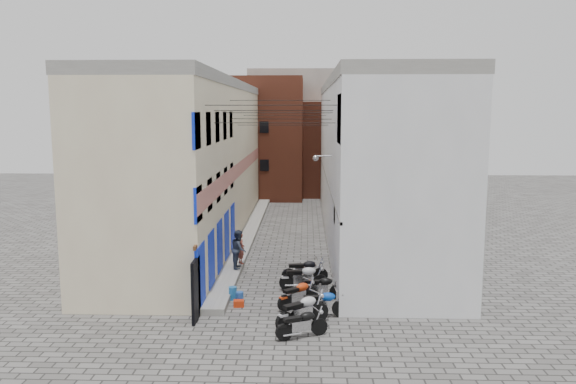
# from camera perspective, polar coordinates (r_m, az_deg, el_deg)

# --- Properties ---
(ground) EXTENTS (90.00, 90.00, 0.00)m
(ground) POSITION_cam_1_polar(r_m,az_deg,el_deg) (20.55, -1.97, -12.54)
(ground) COLOR #504E4C
(ground) RESTS_ON ground
(plinth) EXTENTS (0.90, 26.00, 0.25)m
(plinth) POSITION_cam_1_polar(r_m,az_deg,el_deg) (33.12, -4.01, -4.25)
(plinth) COLOR gray
(plinth) RESTS_ON ground
(building_left) EXTENTS (5.10, 27.00, 9.00)m
(building_left) POSITION_cam_1_polar(r_m,az_deg,el_deg) (32.84, -9.20, 3.28)
(building_left) COLOR beige
(building_left) RESTS_ON ground
(building_right) EXTENTS (5.94, 26.00, 9.00)m
(building_right) POSITION_cam_1_polar(r_m,az_deg,el_deg) (32.49, 8.39, 3.26)
(building_right) COLOR silver
(building_right) RESTS_ON ground
(building_far_brick_left) EXTENTS (6.00, 6.00, 10.00)m
(building_far_brick_left) POSITION_cam_1_polar(r_m,az_deg,el_deg) (47.33, -2.15, 5.50)
(building_far_brick_left) COLOR brown
(building_far_brick_left) RESTS_ON ground
(building_far_brick_right) EXTENTS (5.00, 6.00, 8.00)m
(building_far_brick_right) POSITION_cam_1_polar(r_m,az_deg,el_deg) (49.30, 3.84, 4.43)
(building_far_brick_right) COLOR brown
(building_far_brick_right) RESTS_ON ground
(building_far_concrete) EXTENTS (8.00, 5.00, 11.00)m
(building_far_concrete) POSITION_cam_1_polar(r_m,az_deg,el_deg) (53.21, 0.46, 6.35)
(building_far_concrete) COLOR gray
(building_far_concrete) RESTS_ON ground
(far_shopfront) EXTENTS (2.00, 0.30, 2.40)m
(far_shopfront) POSITION_cam_1_polar(r_m,az_deg,el_deg) (44.80, 0.17, 0.46)
(far_shopfront) COLOR black
(far_shopfront) RESTS_ON ground
(overhead_wires) EXTENTS (5.80, 13.02, 1.32)m
(overhead_wires) POSITION_cam_1_polar(r_m,az_deg,el_deg) (26.84, -0.94, 7.90)
(overhead_wires) COLOR black
(overhead_wires) RESTS_ON ground
(motorcycle_a) EXTENTS (1.88, 1.24, 1.04)m
(motorcycle_a) POSITION_cam_1_polar(r_m,az_deg,el_deg) (18.60, 1.42, -13.10)
(motorcycle_a) COLOR black
(motorcycle_a) RESTS_ON ground
(motorcycle_b) EXTENTS (2.13, 1.85, 1.25)m
(motorcycle_b) POSITION_cam_1_polar(r_m,az_deg,el_deg) (19.44, 1.50, -11.82)
(motorcycle_b) COLOR #ADACB1
(motorcycle_b) RESTS_ON ground
(motorcycle_c) EXTENTS (1.96, 0.74, 1.11)m
(motorcycle_c) POSITION_cam_1_polar(r_m,az_deg,el_deg) (20.35, 3.48, -11.11)
(motorcycle_c) COLOR #0B3EA5
(motorcycle_c) RESTS_ON ground
(motorcycle_d) EXTENTS (1.83, 1.68, 1.09)m
(motorcycle_d) POSITION_cam_1_polar(r_m,az_deg,el_deg) (21.30, 1.05, -10.22)
(motorcycle_d) COLOR red
(motorcycle_d) RESTS_ON ground
(motorcycle_e) EXTENTS (1.84, 0.62, 1.06)m
(motorcycle_e) POSITION_cam_1_polar(r_m,az_deg,el_deg) (22.20, 3.34, -9.50)
(motorcycle_e) COLOR black
(motorcycle_e) RESTS_ON ground
(motorcycle_f) EXTENTS (2.06, 0.80, 1.17)m
(motorcycle_f) POSITION_cam_1_polar(r_m,az_deg,el_deg) (23.23, 1.59, -8.54)
(motorcycle_f) COLOR #B4B5B9
(motorcycle_f) RESTS_ON ground
(motorcycle_g) EXTENTS (2.07, 0.89, 1.16)m
(motorcycle_g) POSITION_cam_1_polar(r_m,az_deg,el_deg) (24.18, 1.71, -7.86)
(motorcycle_g) COLOR black
(motorcycle_g) RESTS_ON ground
(person_a) EXTENTS (0.56, 0.63, 1.45)m
(person_a) POSITION_cam_1_polar(r_m,az_deg,el_deg) (26.23, -4.81, -5.71)
(person_a) COLOR brown
(person_a) RESTS_ON plinth
(person_b) EXTENTS (0.68, 0.86, 1.74)m
(person_b) POSITION_cam_1_polar(r_m,az_deg,el_deg) (25.46, -5.01, -5.80)
(person_b) COLOR #2E3645
(person_b) RESTS_ON plinth
(water_jug_near) EXTENTS (0.29, 0.29, 0.45)m
(water_jug_near) POSITION_cam_1_polar(r_m,az_deg,el_deg) (21.87, -4.93, -10.64)
(water_jug_near) COLOR #2150A7
(water_jug_near) RESTS_ON ground
(water_jug_far) EXTENTS (0.35, 0.35, 0.51)m
(water_jug_far) POSITION_cam_1_polar(r_m,az_deg,el_deg) (22.29, -5.63, -10.20)
(water_jug_far) COLOR #226AAD
(water_jug_far) RESTS_ON ground
(red_crate) EXTENTS (0.42, 0.33, 0.24)m
(red_crate) POSITION_cam_1_polar(r_m,az_deg,el_deg) (21.56, -5.02, -11.21)
(red_crate) COLOR #B72B0D
(red_crate) RESTS_ON ground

